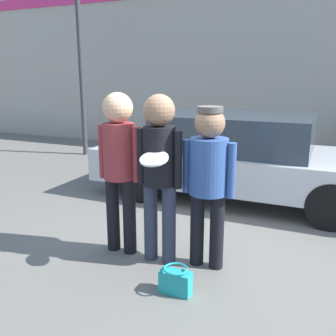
{
  "coord_description": "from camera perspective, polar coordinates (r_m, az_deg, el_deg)",
  "views": [
    {
      "loc": [
        1.3,
        -3.89,
        2.02
      ],
      "look_at": [
        -0.32,
        -0.19,
        1.01
      ],
      "focal_mm": 40.0,
      "sensor_mm": 36.0,
      "label": 1
    }
  ],
  "objects": [
    {
      "name": "person_left",
      "position": [
        4.2,
        -7.44,
        1.51
      ],
      "size": [
        0.52,
        0.35,
        1.84
      ],
      "color": "black",
      "rests_on": "ground"
    },
    {
      "name": "handbag",
      "position": [
        3.7,
        1.16,
        -16.84
      ],
      "size": [
        0.3,
        0.23,
        0.26
      ],
      "color": "teal",
      "rests_on": "ground"
    },
    {
      "name": "parked_car_near",
      "position": [
        6.32,
        10.52,
        1.82
      ],
      "size": [
        4.68,
        1.93,
        1.4
      ],
      "color": "#B7BABF",
      "rests_on": "ground"
    },
    {
      "name": "ground_plane",
      "position": [
        4.57,
        4.8,
        -12.27
      ],
      "size": [
        56.0,
        56.0,
        0.0
      ],
      "primitive_type": "plane",
      "color": "#66635E"
    },
    {
      "name": "storefront_building",
      "position": [
        10.0,
        16.77,
        14.52
      ],
      "size": [
        24.0,
        0.22,
        4.35
      ],
      "color": "#B2A89E",
      "rests_on": "ground"
    },
    {
      "name": "person_middle_with_frisbee",
      "position": [
        3.93,
        -1.33,
        0.66
      ],
      "size": [
        0.51,
        0.56,
        1.84
      ],
      "color": "#2D3347",
      "rests_on": "ground"
    },
    {
      "name": "person_right",
      "position": [
        3.86,
        6.18,
        -0.66
      ],
      "size": [
        0.57,
        0.4,
        1.72
      ],
      "color": "black",
      "rests_on": "ground"
    }
  ]
}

